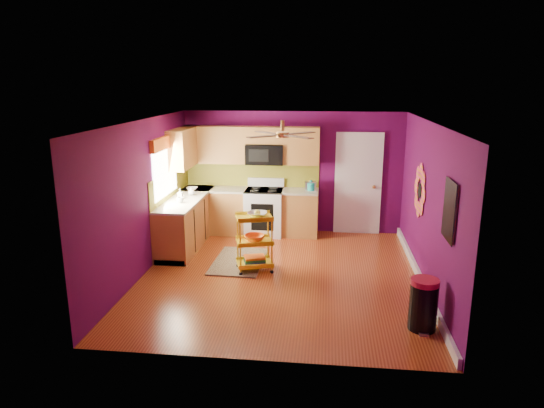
# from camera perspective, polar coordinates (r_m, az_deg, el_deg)

# --- Properties ---
(ground) EXTENTS (5.00, 5.00, 0.00)m
(ground) POSITION_cam_1_polar(r_m,az_deg,el_deg) (8.03, 1.03, -8.39)
(ground) COLOR maroon
(ground) RESTS_ON ground
(room_envelope) EXTENTS (4.54, 5.04, 2.52)m
(room_envelope) POSITION_cam_1_polar(r_m,az_deg,el_deg) (7.55, 1.28, 3.10)
(room_envelope) COLOR #520946
(room_envelope) RESTS_ON ground
(lower_cabinets) EXTENTS (2.81, 2.31, 0.94)m
(lower_cabinets) POSITION_cam_1_polar(r_m,az_deg,el_deg) (9.79, -5.81, -1.55)
(lower_cabinets) COLOR #985F29
(lower_cabinets) RESTS_ON ground
(electric_range) EXTENTS (0.76, 0.66, 1.13)m
(electric_range) POSITION_cam_1_polar(r_m,az_deg,el_deg) (9.98, -0.91, -0.87)
(electric_range) COLOR white
(electric_range) RESTS_ON ground
(upper_cabinetry) EXTENTS (2.80, 2.30, 1.26)m
(upper_cabinetry) POSITION_cam_1_polar(r_m,az_deg,el_deg) (9.83, -4.98, 6.68)
(upper_cabinetry) COLOR #985F29
(upper_cabinetry) RESTS_ON ground
(left_window) EXTENTS (0.08, 1.35, 1.08)m
(left_window) POSITION_cam_1_polar(r_m,az_deg,el_deg) (9.02, -12.50, 5.29)
(left_window) COLOR white
(left_window) RESTS_ON ground
(panel_door) EXTENTS (0.95, 0.11, 2.15)m
(panel_door) POSITION_cam_1_polar(r_m,az_deg,el_deg) (10.08, 10.08, 2.23)
(panel_door) COLOR white
(panel_door) RESTS_ON ground
(right_wall_art) EXTENTS (0.04, 2.74, 1.04)m
(right_wall_art) POSITION_cam_1_polar(r_m,az_deg,el_deg) (7.39, 18.28, 0.62)
(right_wall_art) COLOR black
(right_wall_art) RESTS_ON ground
(ceiling_fan) EXTENTS (1.01, 1.01, 0.26)m
(ceiling_fan) POSITION_cam_1_polar(r_m,az_deg,el_deg) (7.65, 1.25, 8.24)
(ceiling_fan) COLOR #BF8C3F
(ceiling_fan) RESTS_ON ground
(shag_rug) EXTENTS (0.89, 1.41, 0.02)m
(shag_rug) POSITION_cam_1_polar(r_m,az_deg,el_deg) (8.61, -3.92, -6.72)
(shag_rug) COLOR black
(shag_rug) RESTS_ON ground
(rolling_cart) EXTENTS (0.68, 0.58, 1.06)m
(rolling_cart) POSITION_cam_1_polar(r_m,az_deg,el_deg) (8.04, -2.02, -4.24)
(rolling_cart) COLOR yellow
(rolling_cart) RESTS_ON ground
(trash_can) EXTENTS (0.38, 0.40, 0.68)m
(trash_can) POSITION_cam_1_polar(r_m,az_deg,el_deg) (6.58, 17.37, -11.20)
(trash_can) COLOR black
(trash_can) RESTS_ON ground
(teal_kettle) EXTENTS (0.18, 0.18, 0.21)m
(teal_kettle) POSITION_cam_1_polar(r_m,az_deg,el_deg) (9.83, 4.62, 2.10)
(teal_kettle) COLOR #16A5A0
(teal_kettle) RESTS_ON lower_cabinets
(toaster) EXTENTS (0.22, 0.15, 0.18)m
(toaster) POSITION_cam_1_polar(r_m,az_deg,el_deg) (9.85, 4.57, 2.17)
(toaster) COLOR beige
(toaster) RESTS_ON lower_cabinets
(soap_bottle_a) EXTENTS (0.09, 0.09, 0.19)m
(soap_bottle_a) POSITION_cam_1_polar(r_m,az_deg,el_deg) (9.23, -10.76, 1.16)
(soap_bottle_a) COLOR #EA3F72
(soap_bottle_a) RESTS_ON lower_cabinets
(soap_bottle_b) EXTENTS (0.13, 0.13, 0.16)m
(soap_bottle_b) POSITION_cam_1_polar(r_m,az_deg,el_deg) (9.51, -9.46, 1.51)
(soap_bottle_b) COLOR white
(soap_bottle_b) RESTS_ON lower_cabinets
(counter_dish) EXTENTS (0.23, 0.23, 0.06)m
(counter_dish) POSITION_cam_1_polar(r_m,az_deg,el_deg) (9.97, -9.37, 1.80)
(counter_dish) COLOR white
(counter_dish) RESTS_ON lower_cabinets
(counter_cup) EXTENTS (0.13, 0.13, 0.10)m
(counter_cup) POSITION_cam_1_polar(r_m,az_deg,el_deg) (8.97, -10.74, 0.47)
(counter_cup) COLOR white
(counter_cup) RESTS_ON lower_cabinets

